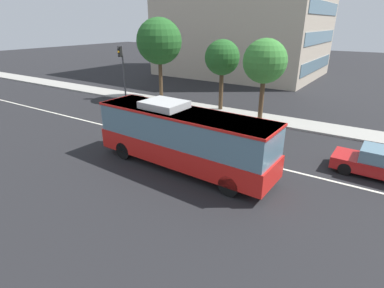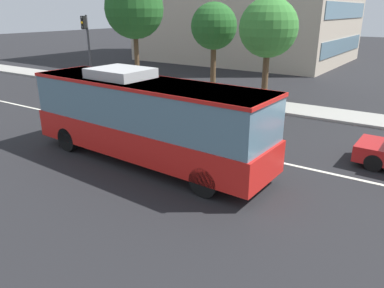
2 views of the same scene
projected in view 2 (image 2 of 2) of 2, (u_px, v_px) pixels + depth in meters
The scene contains 8 objects.
ground_plane at pixel (129, 129), 18.01m from camera, with size 160.00×160.00×0.00m, color black.
sidewalk_kerb at pixel (211, 98), 24.30m from camera, with size 80.00×2.56×0.14m, color #9E9B93.
lane_centre_line at pixel (129, 129), 18.01m from camera, with size 76.00×0.16×0.01m, color silver.
transit_bus at pixel (145, 116), 13.66m from camera, with size 10.12×3.04×3.46m.
traffic_light_near_corner at pixel (86, 38), 27.80m from camera, with size 0.33×0.62×5.20m.
street_tree_kerbside_left at pixel (214, 27), 23.18m from camera, with size 2.92×2.92×6.03m.
street_tree_kerbside_centre at pixel (134, 9), 26.65m from camera, with size 4.29×4.29×7.77m.
street_tree_kerbside_right at pixel (268, 28), 20.56m from camera, with size 3.30×3.30×6.24m.
Camera 2 is at (11.90, -12.74, 5.49)m, focal length 34.34 mm.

